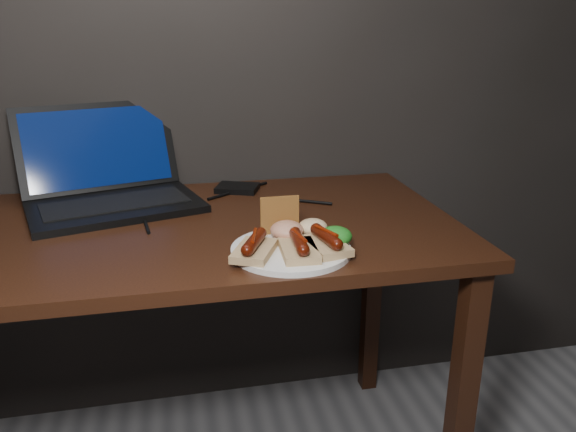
# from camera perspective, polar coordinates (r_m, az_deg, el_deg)

# --- Properties ---
(desk) EXTENTS (1.40, 0.70, 0.75)m
(desk) POSITION_cam_1_polar(r_m,az_deg,el_deg) (1.38, -12.51, -4.44)
(desk) COLOR #371C0D
(desk) RESTS_ON ground
(laptop) EXTENTS (0.50, 0.45, 0.25)m
(laptop) POSITION_cam_1_polar(r_m,az_deg,el_deg) (1.53, -17.73, 3.07)
(laptop) COLOR black
(laptop) RESTS_ON desk
(hard_drive) EXTENTS (0.14, 0.12, 0.02)m
(hard_drive) POSITION_cam_1_polar(r_m,az_deg,el_deg) (1.59, -5.16, 2.84)
(hard_drive) COLOR black
(hard_drive) RESTS_ON desk
(desk_cables) EXTENTS (1.00, 0.36, 0.01)m
(desk_cables) POSITION_cam_1_polar(r_m,az_deg,el_deg) (1.47, -13.36, 0.74)
(desk_cables) COLOR black
(desk_cables) RESTS_ON desk
(plate) EXTENTS (0.27, 0.27, 0.01)m
(plate) POSITION_cam_1_polar(r_m,az_deg,el_deg) (1.17, 0.30, -3.45)
(plate) COLOR white
(plate) RESTS_ON desk
(bread_sausage_left) EXTENTS (0.11, 0.13, 0.04)m
(bread_sausage_left) POSITION_cam_1_polar(r_m,az_deg,el_deg) (1.12, -3.45, -3.13)
(bread_sausage_left) COLOR #D6BB7D
(bread_sausage_left) RESTS_ON plate
(bread_sausage_center) EXTENTS (0.08, 0.12, 0.04)m
(bread_sausage_center) POSITION_cam_1_polar(r_m,az_deg,el_deg) (1.12, 1.13, -3.12)
(bread_sausage_center) COLOR #D6BB7D
(bread_sausage_center) RESTS_ON plate
(bread_sausage_right) EXTENTS (0.09, 0.13, 0.04)m
(bread_sausage_right) POSITION_cam_1_polar(r_m,az_deg,el_deg) (1.15, 3.89, -2.63)
(bread_sausage_right) COLOR #D6BB7D
(bread_sausage_right) RESTS_ON plate
(crispbread) EXTENTS (0.08, 0.01, 0.08)m
(crispbread) POSITION_cam_1_polar(r_m,az_deg,el_deg) (1.22, -0.85, 0.09)
(crispbread) COLOR #AB672F
(crispbread) RESTS_ON plate
(salad_greens) EXTENTS (0.07, 0.07, 0.04)m
(salad_greens) POSITION_cam_1_polar(r_m,az_deg,el_deg) (1.17, 4.84, -2.04)
(salad_greens) COLOR #115713
(salad_greens) RESTS_ON plate
(salsa_mound) EXTENTS (0.07, 0.07, 0.04)m
(salsa_mound) POSITION_cam_1_polar(r_m,az_deg,el_deg) (1.20, -0.11, -1.46)
(salsa_mound) COLOR #9C120F
(salsa_mound) RESTS_ON plate
(coleslaw_mound) EXTENTS (0.06, 0.06, 0.04)m
(coleslaw_mound) POSITION_cam_1_polar(r_m,az_deg,el_deg) (1.23, 2.54, -1.12)
(coleslaw_mound) COLOR beige
(coleslaw_mound) RESTS_ON plate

